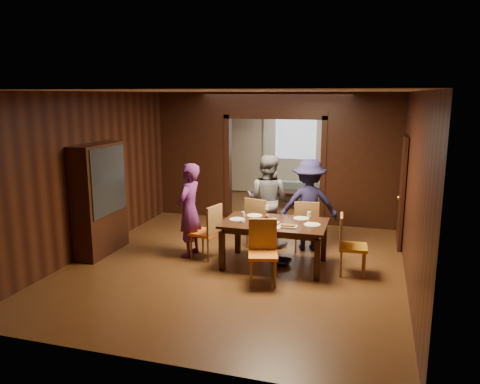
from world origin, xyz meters
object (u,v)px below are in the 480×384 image
(chair_right, at_px, (353,245))
(chair_near, at_px, (263,253))
(sofa, at_px, (296,190))
(chair_far_r, at_px, (306,225))
(person_navy, at_px, (309,205))
(chair_left, at_px, (205,231))
(chair_far_l, at_px, (260,222))
(person_grey, at_px, (267,200))
(person_purple, at_px, (189,210))
(coffee_table, at_px, (282,198))
(dining_table, at_px, (274,244))
(hutch, at_px, (100,199))

(chair_right, height_order, chair_near, same)
(sofa, distance_m, chair_right, 5.44)
(chair_far_r, bearing_deg, person_navy, -108.99)
(chair_left, distance_m, chair_far_l, 1.16)
(person_grey, distance_m, sofa, 4.07)
(person_grey, distance_m, chair_near, 1.95)
(person_purple, distance_m, chair_near, 1.82)
(chair_near, bearing_deg, sofa, 79.50)
(person_purple, xyz_separation_m, chair_near, (1.56, -0.87, -0.35))
(person_purple, xyz_separation_m, coffee_table, (0.84, 4.20, -0.64))
(coffee_table, height_order, chair_left, chair_left)
(person_grey, relative_size, chair_far_l, 1.80)
(person_navy, height_order, dining_table, person_navy)
(chair_right, xyz_separation_m, chair_near, (-1.30, -0.78, 0.00))
(person_grey, relative_size, person_navy, 1.03)
(person_grey, bearing_deg, sofa, -78.86)
(person_navy, relative_size, dining_table, 0.99)
(person_grey, height_order, sofa, person_grey)
(chair_far_r, bearing_deg, person_purple, 14.05)
(person_navy, distance_m, chair_near, 1.93)
(dining_table, distance_m, chair_near, 0.81)
(chair_near, height_order, hutch, hutch)
(coffee_table, xyz_separation_m, chair_far_l, (0.26, -3.39, 0.28))
(chair_near, bearing_deg, person_purple, 135.51)
(dining_table, bearing_deg, chair_near, -90.27)
(chair_near, relative_size, hutch, 0.48)
(person_grey, relative_size, dining_table, 1.02)
(chair_near, xyz_separation_m, hutch, (-3.16, 0.56, 0.52))
(person_navy, bearing_deg, person_purple, 11.91)
(coffee_table, relative_size, chair_far_l, 0.82)
(person_navy, bearing_deg, hutch, 5.51)
(chair_far_r, height_order, chair_near, same)
(chair_far_r, bearing_deg, chair_left, 18.68)
(sofa, distance_m, dining_table, 5.13)
(person_purple, bearing_deg, hutch, -74.70)
(sofa, xyz_separation_m, chair_far_r, (0.89, -4.18, 0.20))
(person_grey, relative_size, hutch, 0.87)
(person_grey, height_order, person_navy, person_grey)
(dining_table, relative_size, chair_right, 1.77)
(person_grey, bearing_deg, chair_left, 59.28)
(person_grey, bearing_deg, chair_far_r, 178.15)
(coffee_table, bearing_deg, chair_far_l, -85.60)
(person_grey, xyz_separation_m, person_navy, (0.80, -0.03, -0.03))
(chair_right, distance_m, chair_near, 1.51)
(person_purple, height_order, sofa, person_purple)
(person_grey, xyz_separation_m, dining_table, (0.38, -1.07, -0.49))
(dining_table, relative_size, chair_far_r, 1.77)
(dining_table, height_order, coffee_table, dining_table)
(chair_right, relative_size, chair_near, 1.00)
(person_purple, relative_size, chair_far_l, 1.73)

